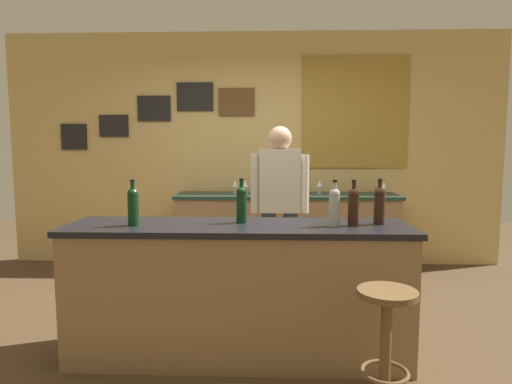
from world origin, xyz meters
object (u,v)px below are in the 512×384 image
bartender (280,203)px  wine_bottle_d (353,205)px  wine_bottle_a (133,205)px  wine_glass_a (235,184)px  bar_stool (386,330)px  wine_glass_d (384,185)px  wine_glass_c (320,184)px  wine_bottle_b (242,203)px  wine_bottle_e (379,204)px  wine_bottle_c (334,206)px  wine_glass_b (245,184)px

bartender → wine_bottle_d: bartender is taller
wine_bottle_a → bartender: bearing=46.8°
wine_bottle_d → wine_glass_a: size_ratio=1.97×
bar_stool → wine_bottle_a: size_ratio=2.22×
bartender → wine_glass_d: bartender is taller
bar_stool → wine_glass_c: wine_glass_c is taller
wine_glass_d → wine_glass_a: bearing=174.9°
wine_glass_c → wine_bottle_a: bearing=-123.6°
wine_bottle_b → wine_bottle_d: size_ratio=1.00×
bartender → wine_bottle_a: 1.44m
wine_bottle_e → bar_stool: bearing=-99.3°
bartender → bar_stool: 1.74m
bartender → wine_glass_a: bartender is taller
bartender → wine_bottle_b: bearing=-107.0°
wine_bottle_a → wine_bottle_c: same height
bar_stool → wine_glass_c: bearing=91.3°
wine_bottle_a → wine_bottle_e: 1.64m
wine_bottle_a → wine_bottle_e: (1.64, 0.11, 0.00)m
bar_stool → wine_bottle_b: 1.21m
wine_bottle_a → wine_glass_b: 2.26m
wine_bottle_a → wine_bottle_b: (0.71, 0.13, 0.00)m
wine_glass_a → wine_glass_c: bearing=0.8°
wine_bottle_c → wine_glass_d: (0.84, 2.02, -0.05)m
wine_bottle_e → wine_glass_b: (-1.02, 2.06, -0.05)m
bartender → wine_bottle_e: bearing=-55.2°
wine_bottle_b → wine_bottle_d: same height
wine_bottle_b → wine_bottle_e: 0.93m
wine_bottle_b → wine_glass_d: bearing=52.6°
bartender → wine_bottle_e: 1.14m
wine_bottle_a → wine_bottle_b: same height
bartender → wine_bottle_d: size_ratio=5.29×
wine_bottle_a → wine_bottle_c: bearing=1.2°
wine_bottle_c → wine_glass_a: (-0.83, 2.17, -0.05)m
wine_bottle_b → wine_bottle_d: (0.74, -0.09, 0.00)m
bartender → wine_bottle_b: bartender is taller
bartender → wine_glass_d: size_ratio=10.45×
wine_bottle_b → wine_glass_c: 2.21m
bartender → wine_bottle_a: bartender is taller
bar_stool → wine_glass_d: size_ratio=4.39×
wine_bottle_d → wine_bottle_e: size_ratio=1.00×
wine_bottle_a → wine_glass_d: bearing=43.4°
wine_bottle_d → wine_glass_a: wine_bottle_d is taller
wine_bottle_c → wine_bottle_d: bearing=8.8°
wine_glass_b → wine_glass_d: bearing=-4.8°
wine_bottle_a → wine_glass_a: size_ratio=1.97×
wine_glass_b → bar_stool: bearing=-71.2°
wine_bottle_d → wine_bottle_a: bearing=-178.1°
wine_bottle_c → wine_glass_c: size_ratio=1.97×
wine_glass_b → bartender: bearing=-71.7°
bar_stool → wine_bottle_b: size_ratio=2.22×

